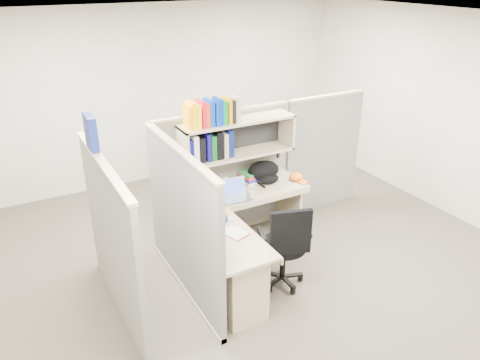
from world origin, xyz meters
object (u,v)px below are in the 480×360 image
laptop (237,190)px  backpack (266,172)px  snack_canister (223,217)px  task_chair (284,258)px  desk (239,256)px

laptop → backpack: (0.55, 0.26, 0.01)m
backpack → snack_canister: 1.12m
snack_canister → task_chair: task_chair is taller
snack_canister → task_chair: size_ratio=0.10×
desk → snack_canister: size_ratio=17.41×
laptop → snack_canister: (-0.36, -0.38, -0.06)m
desk → task_chair: 0.49m
backpack → snack_canister: bearing=-130.9°
backpack → task_chair: bearing=-97.3°
backpack → snack_canister: (-0.91, -0.65, -0.07)m
laptop → backpack: size_ratio=0.76×
laptop → snack_canister: size_ratio=3.15×
laptop → snack_canister: laptop is taller
desk → laptop: (0.32, 0.66, 0.40)m
laptop → backpack: backpack is taller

